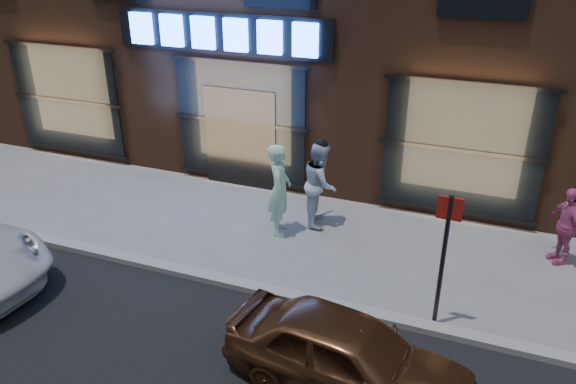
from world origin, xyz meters
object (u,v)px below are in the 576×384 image
(man_bowtie, at_px, (279,190))
(gold_sedan, at_px, (348,356))
(man_cap, at_px, (320,184))
(passerby, at_px, (566,225))
(sign_post, at_px, (444,250))

(man_bowtie, xyz_separation_m, gold_sedan, (2.46, -3.72, -0.39))
(man_cap, height_order, passerby, man_cap)
(man_cap, distance_m, passerby, 4.71)
(passerby, height_order, gold_sedan, passerby)
(man_bowtie, height_order, gold_sedan, man_bowtie)
(passerby, relative_size, gold_sedan, 0.45)
(man_bowtie, xyz_separation_m, man_cap, (0.64, 0.70, -0.06))
(passerby, relative_size, sign_post, 0.67)
(passerby, height_order, sign_post, sign_post)
(sign_post, bearing_deg, man_cap, 140.02)
(man_cap, bearing_deg, man_bowtie, 121.61)
(passerby, bearing_deg, gold_sedan, -59.88)
(man_bowtie, xyz_separation_m, sign_post, (3.40, -1.87, 0.41))
(gold_sedan, bearing_deg, man_bowtie, 41.87)
(gold_sedan, height_order, sign_post, sign_post)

